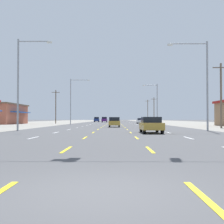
{
  "coord_description": "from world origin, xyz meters",
  "views": [
    {
      "loc": [
        0.29,
        -5.13,
        1.3
      ],
      "look_at": [
        -0.54,
        73.6,
        3.13
      ],
      "focal_mm": 46.44,
      "sensor_mm": 36.0,
      "label": 1
    }
  ],
  "objects_px": {
    "sedan_inner_right_nearest": "(151,125)",
    "hatchback_center_turn_near": "(114,122)",
    "suv_far_left_far": "(97,119)",
    "suv_inner_left_midfar": "(104,119)",
    "sedan_far_right_mid": "(140,121)",
    "streetlight_left_row_0": "(21,78)",
    "streetlight_left_row_1": "(72,98)",
    "streetlight_right_row_0": "(203,79)",
    "streetlight_right_row_1": "(156,101)"
  },
  "relations": [
    {
      "from": "streetlight_right_row_0",
      "to": "streetlight_left_row_1",
      "type": "bearing_deg",
      "value": 117.83
    },
    {
      "from": "streetlight_left_row_1",
      "to": "streetlight_right_row_1",
      "type": "distance_m",
      "value": 19.54
    },
    {
      "from": "sedan_far_right_mid",
      "to": "streetlight_right_row_1",
      "type": "bearing_deg",
      "value": -69.26
    },
    {
      "from": "suv_far_left_far",
      "to": "suv_inner_left_midfar",
      "type": "bearing_deg",
      "value": -66.68
    },
    {
      "from": "streetlight_right_row_0",
      "to": "sedan_far_right_mid",
      "type": "bearing_deg",
      "value": 93.59
    },
    {
      "from": "streetlight_right_row_0",
      "to": "streetlight_left_row_1",
      "type": "relative_size",
      "value": 0.9
    },
    {
      "from": "sedan_inner_right_nearest",
      "to": "streetlight_left_row_1",
      "type": "xyz_separation_m",
      "value": [
        -13.27,
        41.33,
        5.4
      ]
    },
    {
      "from": "sedan_inner_right_nearest",
      "to": "streetlight_right_row_0",
      "type": "distance_m",
      "value": 9.05
    },
    {
      "from": "streetlight_right_row_0",
      "to": "sedan_inner_right_nearest",
      "type": "bearing_deg",
      "value": -143.31
    },
    {
      "from": "hatchback_center_turn_near",
      "to": "suv_inner_left_midfar",
      "type": "relative_size",
      "value": 0.8
    },
    {
      "from": "suv_far_left_far",
      "to": "streetlight_right_row_0",
      "type": "bearing_deg",
      "value": -78.79
    },
    {
      "from": "streetlight_left_row_1",
      "to": "hatchback_center_turn_near",
      "type": "bearing_deg",
      "value": -66.38
    },
    {
      "from": "sedan_far_right_mid",
      "to": "streetlight_left_row_1",
      "type": "distance_m",
      "value": 19.09
    },
    {
      "from": "suv_far_left_far",
      "to": "streetlight_left_row_0",
      "type": "relative_size",
      "value": 0.5
    },
    {
      "from": "streetlight_right_row_1",
      "to": "streetlight_left_row_0",
      "type": "bearing_deg",
      "value": -118.09
    },
    {
      "from": "suv_far_left_far",
      "to": "streetlight_right_row_1",
      "type": "relative_size",
      "value": 0.52
    },
    {
      "from": "sedan_inner_right_nearest",
      "to": "sedan_far_right_mid",
      "type": "bearing_deg",
      "value": 86.09
    },
    {
      "from": "sedan_far_right_mid",
      "to": "suv_inner_left_midfar",
      "type": "relative_size",
      "value": 0.92
    },
    {
      "from": "suv_inner_left_midfar",
      "to": "suv_far_left_far",
      "type": "xyz_separation_m",
      "value": [
        -3.36,
        7.8,
        0.0
      ]
    },
    {
      "from": "sedan_far_right_mid",
      "to": "streetlight_left_row_0",
      "type": "xyz_separation_m",
      "value": [
        -16.71,
        -44.43,
        4.92
      ]
    },
    {
      "from": "suv_inner_left_midfar",
      "to": "streetlight_left_row_0",
      "type": "distance_m",
      "value": 77.06
    },
    {
      "from": "hatchback_center_turn_near",
      "to": "streetlight_left_row_1",
      "type": "distance_m",
      "value": 25.26
    },
    {
      "from": "hatchback_center_turn_near",
      "to": "streetlight_right_row_0",
      "type": "xyz_separation_m",
      "value": [
        9.52,
        -14.15,
        4.8
      ]
    },
    {
      "from": "hatchback_center_turn_near",
      "to": "streetlight_left_row_1",
      "type": "height_order",
      "value": "streetlight_left_row_1"
    },
    {
      "from": "streetlight_left_row_0",
      "to": "streetlight_right_row_1",
      "type": "height_order",
      "value": "streetlight_left_row_0"
    },
    {
      "from": "sedan_far_right_mid",
      "to": "streetlight_left_row_1",
      "type": "height_order",
      "value": "streetlight_left_row_1"
    },
    {
      "from": "sedan_far_right_mid",
      "to": "streetlight_right_row_1",
      "type": "relative_size",
      "value": 0.48
    },
    {
      "from": "suv_inner_left_midfar",
      "to": "streetlight_left_row_0",
      "type": "xyz_separation_m",
      "value": [
        -6.12,
        -76.68,
        4.65
      ]
    },
    {
      "from": "streetlight_left_row_0",
      "to": "streetlight_right_row_0",
      "type": "height_order",
      "value": "streetlight_left_row_0"
    },
    {
      "from": "sedan_inner_right_nearest",
      "to": "hatchback_center_turn_near",
      "type": "height_order",
      "value": "hatchback_center_turn_near"
    },
    {
      "from": "hatchback_center_turn_near",
      "to": "suv_inner_left_midfar",
      "type": "height_order",
      "value": "suv_inner_left_midfar"
    },
    {
      "from": "sedan_inner_right_nearest",
      "to": "suv_inner_left_midfar",
      "type": "xyz_separation_m",
      "value": [
        -7.24,
        81.25,
        0.27
      ]
    },
    {
      "from": "sedan_inner_right_nearest",
      "to": "suv_far_left_far",
      "type": "bearing_deg",
      "value": 96.79
    },
    {
      "from": "hatchback_center_turn_near",
      "to": "suv_inner_left_midfar",
      "type": "xyz_separation_m",
      "value": [
        -3.86,
        62.53,
        0.24
      ]
    },
    {
      "from": "sedan_inner_right_nearest",
      "to": "suv_far_left_far",
      "type": "distance_m",
      "value": 89.68
    },
    {
      "from": "hatchback_center_turn_near",
      "to": "streetlight_left_row_1",
      "type": "relative_size",
      "value": 0.37
    },
    {
      "from": "streetlight_right_row_0",
      "to": "suv_far_left_far",
      "type": "bearing_deg",
      "value": 101.21
    },
    {
      "from": "hatchback_center_turn_near",
      "to": "suv_far_left_far",
      "type": "bearing_deg",
      "value": 95.86
    },
    {
      "from": "sedan_inner_right_nearest",
      "to": "streetlight_left_row_1",
      "type": "distance_m",
      "value": 43.75
    },
    {
      "from": "hatchback_center_turn_near",
      "to": "suv_far_left_far",
      "type": "height_order",
      "value": "suv_far_left_far"
    },
    {
      "from": "suv_far_left_far",
      "to": "streetlight_left_row_1",
      "type": "distance_m",
      "value": 48.06
    },
    {
      "from": "suv_inner_left_midfar",
      "to": "streetlight_right_row_1",
      "type": "bearing_deg",
      "value": -71.32
    },
    {
      "from": "streetlight_left_row_0",
      "to": "hatchback_center_turn_near",
      "type": "bearing_deg",
      "value": 54.8
    },
    {
      "from": "sedan_far_right_mid",
      "to": "suv_far_left_far",
      "type": "distance_m",
      "value": 42.4
    },
    {
      "from": "hatchback_center_turn_near",
      "to": "sedan_far_right_mid",
      "type": "xyz_separation_m",
      "value": [
        6.73,
        30.29,
        -0.03
      ]
    },
    {
      "from": "suv_inner_left_midfar",
      "to": "streetlight_left_row_0",
      "type": "height_order",
      "value": "streetlight_left_row_0"
    },
    {
      "from": "suv_inner_left_midfar",
      "to": "streetlight_left_row_1",
      "type": "bearing_deg",
      "value": -98.59
    },
    {
      "from": "hatchback_center_turn_near",
      "to": "streetlight_left_row_0",
      "type": "bearing_deg",
      "value": -125.2
    },
    {
      "from": "suv_inner_left_midfar",
      "to": "streetlight_right_row_1",
      "type": "relative_size",
      "value": 0.52
    },
    {
      "from": "sedan_inner_right_nearest",
      "to": "streetlight_right_row_0",
      "type": "relative_size",
      "value": 0.47
    }
  ]
}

